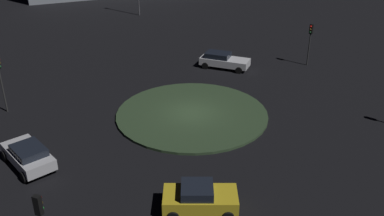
{
  "coord_description": "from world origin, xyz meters",
  "views": [
    {
      "loc": [
        -27.55,
        6.62,
        14.57
      ],
      "look_at": [
        0.0,
        0.0,
        0.56
      ],
      "focal_mm": 40.03,
      "sensor_mm": 36.0,
      "label": 1
    }
  ],
  "objects_px": {
    "car_yellow": "(200,198)",
    "car_silver": "(28,155)",
    "traffic_light_north": "(0,74)",
    "traffic_light_southeast": "(310,36)",
    "car_white": "(223,60)"
  },
  "relations": [
    {
      "from": "car_white",
      "to": "traffic_light_north",
      "type": "height_order",
      "value": "traffic_light_north"
    },
    {
      "from": "car_yellow",
      "to": "car_silver",
      "type": "height_order",
      "value": "car_yellow"
    },
    {
      "from": "car_silver",
      "to": "traffic_light_southeast",
      "type": "xyz_separation_m",
      "value": [
        11.87,
        -24.29,
        2.09
      ]
    },
    {
      "from": "car_silver",
      "to": "car_yellow",
      "type": "bearing_deg",
      "value": -153.25
    },
    {
      "from": "car_yellow",
      "to": "traffic_light_southeast",
      "type": "bearing_deg",
      "value": -116.63
    },
    {
      "from": "car_yellow",
      "to": "traffic_light_north",
      "type": "xyz_separation_m",
      "value": [
        14.38,
        11.29,
        2.31
      ]
    },
    {
      "from": "car_silver",
      "to": "traffic_light_north",
      "type": "xyz_separation_m",
      "value": [
        8.05,
        2.35,
        2.32
      ]
    },
    {
      "from": "traffic_light_north",
      "to": "traffic_light_southeast",
      "type": "bearing_deg",
      "value": 23.92
    },
    {
      "from": "car_yellow",
      "to": "traffic_light_southeast",
      "type": "relative_size",
      "value": 1.03
    },
    {
      "from": "car_silver",
      "to": "car_white",
      "type": "bearing_deg",
      "value": -79.08
    },
    {
      "from": "car_yellow",
      "to": "car_silver",
      "type": "distance_m",
      "value": 10.95
    },
    {
      "from": "car_silver",
      "to": "traffic_light_north",
      "type": "distance_m",
      "value": 8.7
    },
    {
      "from": "traffic_light_southeast",
      "to": "traffic_light_north",
      "type": "bearing_deg",
      "value": -21.77
    },
    {
      "from": "traffic_light_north",
      "to": "traffic_light_southeast",
      "type": "relative_size",
      "value": 1.08
    },
    {
      "from": "car_yellow",
      "to": "traffic_light_southeast",
      "type": "height_order",
      "value": "traffic_light_southeast"
    }
  ]
}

